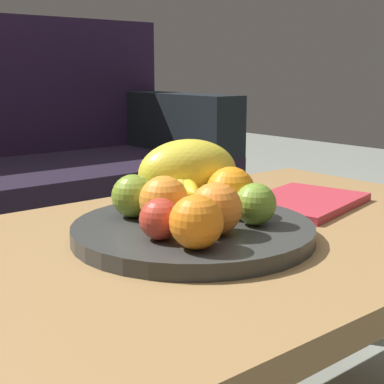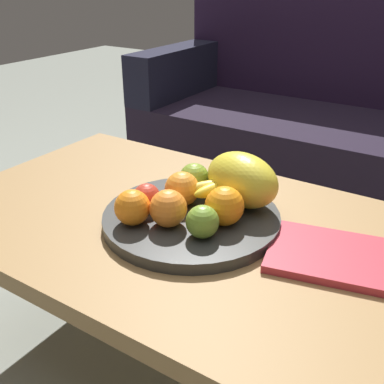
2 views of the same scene
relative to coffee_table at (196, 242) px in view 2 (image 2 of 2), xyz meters
The scene contains 14 objects.
ground_plane 0.40m from the coffee_table, ahead, with size 8.00×8.00×0.00m, color gray.
coffee_table is the anchor object (origin of this frame).
couch 1.16m from the coffee_table, 90.08° to the left, with size 1.70×0.70×0.90m.
fruit_bowl 0.06m from the coffee_table, 168.70° to the left, with size 0.38×0.38×0.03m, color #323432.
melon_large_front 0.17m from the coffee_table, 59.89° to the left, with size 0.18×0.12×0.12m, color yellow.
orange_front 0.12m from the coffee_table, 155.95° to the left, with size 0.08×0.08×0.08m, color orange.
orange_left 0.13m from the coffee_table, ahead, with size 0.08×0.08×0.08m, color orange.
orange_right 0.17m from the coffee_table, 131.14° to the right, with size 0.07×0.07×0.07m, color orange.
orange_back 0.13m from the coffee_table, 109.39° to the right, with size 0.08×0.08×0.08m, color orange.
apple_front 0.14m from the coffee_table, 49.57° to the right, with size 0.07×0.07×0.07m, color olive.
apple_left 0.15m from the coffee_table, 159.92° to the right, with size 0.06×0.06×0.06m, color #BE3928.
apple_right 0.15m from the coffee_table, 124.86° to the left, with size 0.07×0.07×0.07m, color olive.
banana_bunch 0.12m from the coffee_table, 71.49° to the left, with size 0.13×0.17×0.06m.
magazine 0.30m from the coffee_table, ahead, with size 0.25×0.18×0.02m, color #B7303D.
Camera 2 is at (0.46, -0.73, 0.95)m, focal length 43.07 mm.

